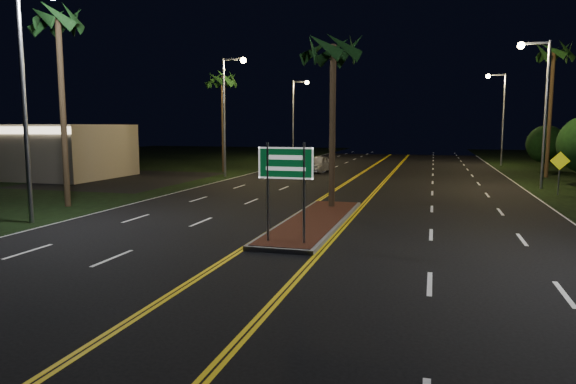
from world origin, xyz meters
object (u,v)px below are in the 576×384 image
(palm_left_near, at_px, (58,22))
(car_far, at_px, (301,159))
(streetlight_right_far, at_px, (500,108))
(car_near, at_px, (318,162))
(streetlight_left_near, at_px, (31,79))
(highway_sign, at_px, (286,172))
(commercial_building, at_px, (25,151))
(streetlight_left_mid, at_px, (229,103))
(palm_left_far, at_px, (222,80))
(median_island, at_px, (315,221))
(warning_sign, at_px, (560,167))
(palm_median, at_px, (333,49))
(streetlight_right_mid, at_px, (540,97))
(shrub_far, at_px, (546,144))
(streetlight_left_far, at_px, (296,111))
(palm_right_far, at_px, (554,54))

(palm_left_near, xyz_separation_m, car_far, (4.56, 27.63, -7.95))
(streetlight_right_far, bearing_deg, car_near, -141.87)
(car_far, bearing_deg, streetlight_left_near, -97.60)
(highway_sign, xyz_separation_m, streetlight_right_far, (10.61, 39.20, 3.25))
(commercial_building, distance_m, palm_left_near, 19.25)
(streetlight_left_mid, distance_m, palm_left_near, 16.39)
(palm_left_near, bearing_deg, car_near, 70.87)
(streetlight_left_near, relative_size, palm_left_far, 1.02)
(median_island, relative_size, warning_sign, 4.18)
(streetlight_right_far, bearing_deg, palm_median, -108.62)
(palm_left_near, bearing_deg, warning_sign, 24.94)
(palm_median, bearing_deg, streetlight_right_mid, 47.30)
(highway_sign, bearing_deg, streetlight_left_mid, 116.59)
(commercial_building, xyz_separation_m, shrub_far, (39.80, 16.01, 0.33))
(streetlight_right_far, bearing_deg, median_island, -106.87)
(commercial_building, xyz_separation_m, streetlight_left_far, (15.39, 24.01, 3.65))
(streetlight_right_mid, bearing_deg, palm_median, -132.70)
(streetlight_right_mid, xyz_separation_m, palm_median, (-10.61, -11.50, 1.62))
(median_island, relative_size, palm_median, 1.23)
(palm_left_far, distance_m, shrub_far, 28.30)
(palm_median, relative_size, car_near, 1.68)
(highway_sign, xyz_separation_m, palm_left_far, (-12.80, 25.20, 5.34))
(highway_sign, distance_m, car_far, 33.82)
(commercial_building, relative_size, warning_sign, 6.12)
(palm_median, relative_size, palm_right_far, 0.81)
(streetlight_right_far, height_order, palm_median, streetlight_right_far)
(streetlight_right_far, bearing_deg, warning_sign, -88.18)
(median_island, height_order, streetlight_left_mid, streetlight_left_mid)
(highway_sign, xyz_separation_m, streetlight_right_mid, (10.61, 19.20, 3.25))
(median_island, bearing_deg, palm_median, 90.00)
(streetlight_left_near, bearing_deg, highway_sign, -6.47)
(warning_sign, bearing_deg, palm_left_far, 162.59)
(streetlight_left_mid, height_order, streetlight_right_far, same)
(commercial_building, height_order, streetlight_left_near, streetlight_left_near)
(streetlight_right_far, relative_size, palm_left_far, 1.02)
(car_near, height_order, car_far, car_near)
(palm_left_far, xyz_separation_m, warning_sign, (24.14, -8.92, -6.15))
(commercial_building, distance_m, palm_median, 28.18)
(palm_left_near, distance_m, palm_right_far, 33.53)
(highway_sign, bearing_deg, palm_median, 90.00)
(streetlight_right_mid, distance_m, shrub_far, 14.74)
(shrub_far, bearing_deg, car_near, -161.67)
(streetlight_left_mid, bearing_deg, streetlight_left_far, 90.00)
(streetlight_right_mid, bearing_deg, shrub_far, 77.18)
(streetlight_right_mid, height_order, palm_median, streetlight_right_mid)
(highway_sign, height_order, streetlight_left_mid, streetlight_left_mid)
(streetlight_left_mid, bearing_deg, palm_right_far, 14.37)
(commercial_building, relative_size, palm_left_far, 1.70)
(commercial_building, relative_size, shrub_far, 3.79)
(median_island, height_order, palm_left_near, palm_left_near)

